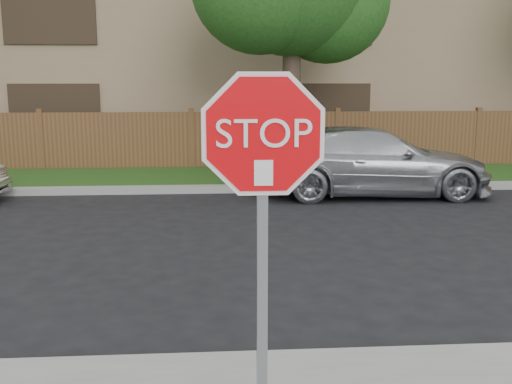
{
  "coord_description": "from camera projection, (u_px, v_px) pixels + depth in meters",
  "views": [
    {
      "loc": [
        0.61,
        -4.93,
        2.46
      ],
      "look_at": [
        0.89,
        -0.9,
        1.7
      ],
      "focal_mm": 42.0,
      "sensor_mm": 36.0,
      "label": 1
    }
  ],
  "objects": [
    {
      "name": "stop_sign",
      "position": [
        263.0,
        189.0,
        3.52
      ],
      "size": [
        1.01,
        0.13,
        2.55
      ],
      "color": "gray",
      "rests_on": "sidewalk_near"
    },
    {
      "name": "fence",
      "position": [
        192.0,
        142.0,
        16.28
      ],
      "size": [
        70.0,
        0.12,
        1.6
      ],
      "primitive_type": "cube",
      "color": "brown",
      "rests_on": "ground"
    },
    {
      "name": "far_curb",
      "position": [
        187.0,
        189.0,
        13.23
      ],
      "size": [
        70.0,
        0.3,
        0.15
      ],
      "primitive_type": "cube",
      "color": "gray",
      "rests_on": "ground"
    },
    {
      "name": "ground",
      "position": [
        148.0,
        364.0,
        5.25
      ],
      "size": [
        90.0,
        90.0,
        0.0
      ],
      "primitive_type": "plane",
      "color": "black",
      "rests_on": "ground"
    },
    {
      "name": "sedan_right",
      "position": [
        371.0,
        161.0,
        12.84
      ],
      "size": [
        5.11,
        2.2,
        1.47
      ],
      "primitive_type": "imported",
      "rotation": [
        0.0,
        0.0,
        1.54
      ],
      "color": "#ABADB2",
      "rests_on": "ground"
    },
    {
      "name": "apartment_building",
      "position": [
        196.0,
        49.0,
        21.26
      ],
      "size": [
        35.2,
        9.2,
        7.2
      ],
      "color": "#98805E",
      "rests_on": "ground"
    },
    {
      "name": "grass_strip",
      "position": [
        190.0,
        178.0,
        14.85
      ],
      "size": [
        70.0,
        3.0,
        0.12
      ],
      "primitive_type": "cube",
      "color": "#1E4714",
      "rests_on": "ground"
    }
  ]
}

